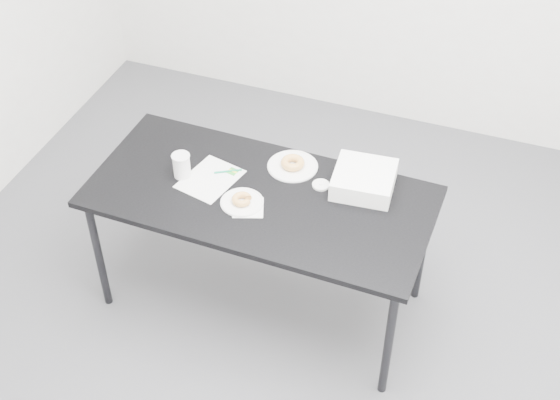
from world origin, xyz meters
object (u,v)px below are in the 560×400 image
(pen, at_px, (228,171))
(donut_near, at_px, (242,199))
(donut_far, at_px, (293,163))
(scorecard, at_px, (210,179))
(plate_far, at_px, (293,166))
(plate_near, at_px, (242,202))
(coffee_cup, at_px, (182,165))
(table, at_px, (260,203))
(bakery_box, at_px, (364,180))

(pen, height_order, donut_near, donut_near)
(donut_far, bearing_deg, pen, -152.29)
(scorecard, bearing_deg, plate_far, 46.57)
(scorecard, bearing_deg, donut_near, -13.63)
(scorecard, distance_m, donut_near, 0.24)
(plate_near, height_order, donut_far, donut_far)
(donut_near, relative_size, coffee_cup, 0.76)
(plate_far, xyz_separation_m, coffee_cup, (-0.48, -0.25, 0.06))
(donut_near, xyz_separation_m, donut_far, (0.13, 0.34, 0.00))
(table, relative_size, plate_near, 8.13)
(plate_far, bearing_deg, scorecard, -146.64)
(table, relative_size, donut_near, 17.32)
(table, xyz_separation_m, plate_far, (0.08, 0.25, 0.06))
(plate_far, xyz_separation_m, donut_far, (0.00, 0.00, 0.02))
(plate_near, distance_m, donut_far, 0.36)
(pen, height_order, bakery_box, bakery_box)
(table, height_order, plate_near, plate_near)
(donut_far, relative_size, bakery_box, 0.41)
(plate_far, height_order, bakery_box, bakery_box)
(donut_far, height_order, bakery_box, bakery_box)
(scorecard, height_order, pen, pen)
(table, distance_m, scorecard, 0.28)
(scorecard, bearing_deg, donut_far, 46.57)
(coffee_cup, bearing_deg, plate_far, 27.09)
(plate_far, xyz_separation_m, bakery_box, (0.37, -0.03, 0.04))
(table, distance_m, donut_far, 0.27)
(pen, height_order, plate_near, pen)
(pen, distance_m, donut_far, 0.32)
(table, relative_size, bakery_box, 5.83)
(plate_far, distance_m, bakery_box, 0.37)
(pen, bearing_deg, table, -55.36)
(table, distance_m, plate_near, 0.12)
(scorecard, height_order, donut_far, donut_far)
(scorecard, relative_size, plate_near, 1.44)
(plate_near, bearing_deg, bakery_box, 31.22)
(donut_near, distance_m, bakery_box, 0.59)
(pen, bearing_deg, bakery_box, -19.33)
(scorecard, distance_m, plate_near, 0.24)
(donut_near, bearing_deg, table, 56.67)
(table, xyz_separation_m, donut_near, (-0.06, -0.09, 0.08))
(plate_near, bearing_deg, table, 56.67)
(pen, relative_size, coffee_cup, 1.08)
(table, height_order, donut_near, donut_near)
(donut_near, bearing_deg, bakery_box, 31.22)
(table, bearing_deg, pen, 155.77)
(plate_near, height_order, donut_near, donut_near)
(scorecard, xyz_separation_m, coffee_cup, (-0.14, -0.02, 0.06))
(pen, distance_m, donut_near, 0.24)
(pen, bearing_deg, donut_near, -80.91)
(table, xyz_separation_m, scorecard, (-0.27, 0.02, 0.06))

